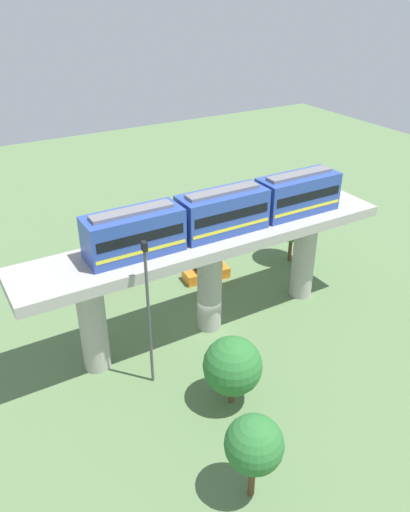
{
  "coord_description": "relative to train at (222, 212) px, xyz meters",
  "views": [
    {
      "loc": [
        28.38,
        -17.04,
        24.71
      ],
      "look_at": [
        -2.5,
        1.06,
        4.97
      ],
      "focal_mm": 35.61,
      "sensor_mm": 36.0,
      "label": 1
    }
  ],
  "objects": [
    {
      "name": "parked_car_red",
      "position": [
        -10.24,
        -5.99,
        -9.07
      ],
      "size": [
        1.93,
        4.26,
        1.76
      ],
      "rotation": [
        0.0,
        0.0,
        -0.03
      ],
      "color": "red",
      "rests_on": "ground"
    },
    {
      "name": "tree_far_corner",
      "position": [
        -5.28,
        11.32,
        -5.61
      ],
      "size": [
        3.94,
        3.94,
        6.19
      ],
      "color": "brown",
      "rests_on": "ground"
    },
    {
      "name": "ground_plane",
      "position": [
        0.0,
        -1.06,
        -9.81
      ],
      "size": [
        120.0,
        120.0,
        0.0
      ],
      "primitive_type": "plane",
      "color": "#5B7A4C"
    },
    {
      "name": "signal_post",
      "position": [
        3.4,
        -7.67,
        -3.84
      ],
      "size": [
        0.44,
        0.28,
        10.88
      ],
      "color": "#4C4C51",
      "rests_on": "ground"
    },
    {
      "name": "tree_near_viaduct",
      "position": [
        7.86,
        -4.04,
        -6.76
      ],
      "size": [
        3.83,
        3.83,
        4.97
      ],
      "color": "brown",
      "rests_on": "ground"
    },
    {
      "name": "tree_mid_lot",
      "position": [
        14.16,
        -6.87,
        -5.99
      ],
      "size": [
        3.11,
        3.11,
        5.4
      ],
      "color": "brown",
      "rests_on": "ground"
    },
    {
      "name": "train",
      "position": [
        0.0,
        0.0,
        0.0
      ],
      "size": [
        2.64,
        20.5,
        3.24
      ],
      "color": "#2D4CA5",
      "rests_on": "viaduct"
    },
    {
      "name": "parked_car_orange",
      "position": [
        -6.53,
        2.51,
        -9.07
      ],
      "size": [
        2.19,
        4.35,
        1.76
      ],
      "rotation": [
        0.0,
        0.0,
        -0.09
      ],
      "color": "orange",
      "rests_on": "ground"
    },
    {
      "name": "viaduct",
      "position": [
        0.0,
        -1.06,
        -3.6
      ],
      "size": [
        5.2,
        28.85,
        8.28
      ],
      "color": "#A8A59E",
      "rests_on": "ground"
    }
  ]
}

